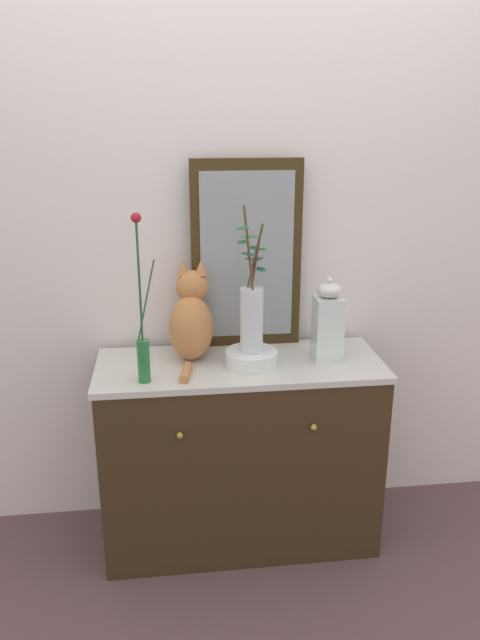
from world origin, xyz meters
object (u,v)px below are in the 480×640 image
object	(u,v)px
mirror_leaning	(247,256)
vase_glass_clear	(252,314)
jar_lidded_porcelain	(328,323)
sideboard	(240,453)
vase_slim_green	(143,340)
bowl_porcelain	(251,358)
cat_sitting	(191,319)

from	to	relation	value
mirror_leaning	vase_glass_clear	distance (m)	0.29
mirror_leaning	jar_lidded_porcelain	xyz separation A→B (m)	(0.30, -0.21, -0.23)
vase_glass_clear	sideboard	bearing A→B (deg)	148.35
vase_glass_clear	jar_lidded_porcelain	size ratio (longest dim) A/B	1.66
sideboard	vase_slim_green	size ratio (longest dim) A/B	1.83
vase_slim_green	bowl_porcelain	world-z (taller)	vase_slim_green
sideboard	vase_slim_green	xyz separation A→B (m)	(-0.37, -0.14, 0.57)
jar_lidded_porcelain	mirror_leaning	bearing A→B (deg)	145.33
sideboard	vase_glass_clear	world-z (taller)	vase_glass_clear
vase_glass_clear	jar_lidded_porcelain	bearing A→B (deg)	3.96
bowl_porcelain	jar_lidded_porcelain	size ratio (longest dim) A/B	0.60
bowl_porcelain	sideboard	bearing A→B (deg)	146.85
cat_sitting	bowl_porcelain	xyz separation A→B (m)	(0.23, -0.11, -0.13)
sideboard	vase_slim_green	world-z (taller)	vase_slim_green
vase_glass_clear	jar_lidded_porcelain	world-z (taller)	vase_glass_clear
bowl_porcelain	jar_lidded_porcelain	world-z (taller)	jar_lidded_porcelain
cat_sitting	vase_slim_green	bearing A→B (deg)	-130.62
jar_lidded_porcelain	bowl_porcelain	bearing A→B (deg)	-175.78
mirror_leaning	vase_slim_green	world-z (taller)	mirror_leaning
sideboard	jar_lidded_porcelain	distance (m)	0.67
sideboard	bowl_porcelain	xyz separation A→B (m)	(0.04, -0.03, 0.44)
mirror_leaning	sideboard	bearing A→B (deg)	-104.47
jar_lidded_porcelain	sideboard	bearing A→B (deg)	179.31
bowl_porcelain	vase_glass_clear	distance (m)	0.18
vase_slim_green	bowl_porcelain	bearing A→B (deg)	14.72
bowl_porcelain	vase_glass_clear	xyz separation A→B (m)	(0.00, 0.00, 0.18)
bowl_porcelain	vase_glass_clear	size ratio (longest dim) A/B	0.36
vase_glass_clear	vase_slim_green	bearing A→B (deg)	-165.10
mirror_leaning	vase_glass_clear	xyz separation A→B (m)	(-0.01, -0.23, -0.18)
vase_slim_green	bowl_porcelain	xyz separation A→B (m)	(0.41, 0.11, -0.13)
sideboard	cat_sitting	size ratio (longest dim) A/B	2.91
sideboard	cat_sitting	distance (m)	0.61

